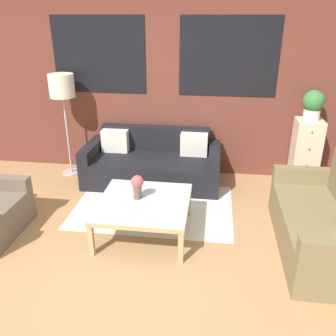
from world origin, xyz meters
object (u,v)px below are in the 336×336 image
at_px(coffee_table, 144,205).
at_px(drawer_cabinet, 305,153).
at_px(flower_vase, 137,185).
at_px(settee_vintage, 325,225).
at_px(potted_plant, 313,104).
at_px(couch_dark, 153,164).
at_px(floor_lamp, 62,90).

xyz_separation_m(coffee_table, drawer_cabinet, (2.08, 1.62, 0.13)).
bearing_deg(coffee_table, flower_vase, 142.46).
bearing_deg(settee_vintage, potted_plant, 86.04).
xyz_separation_m(couch_dark, settee_vintage, (2.11, -1.45, 0.03)).
height_order(drawer_cabinet, potted_plant, potted_plant).
distance_m(coffee_table, potted_plant, 2.77).
bearing_deg(flower_vase, potted_plant, 35.76).
distance_m(coffee_table, flower_vase, 0.24).
height_order(floor_lamp, potted_plant, floor_lamp).
relative_size(floor_lamp, flower_vase, 5.57).
bearing_deg(floor_lamp, coffee_table, -45.49).
bearing_deg(coffee_table, drawer_cabinet, 37.84).
distance_m(settee_vintage, coffee_table, 1.97).
relative_size(couch_dark, coffee_table, 1.94).
bearing_deg(coffee_table, floor_lamp, 134.51).
xyz_separation_m(settee_vintage, potted_plant, (0.12, 1.67, 0.91)).
distance_m(floor_lamp, flower_vase, 2.17).
relative_size(settee_vintage, floor_lamp, 1.08).
distance_m(couch_dark, settee_vintage, 2.56).
bearing_deg(flower_vase, floor_lamp, 134.12).
bearing_deg(potted_plant, couch_dark, -174.33).
distance_m(coffee_table, floor_lamp, 2.35).
bearing_deg(couch_dark, flower_vase, -87.15).
bearing_deg(potted_plant, drawer_cabinet, -90.00).
relative_size(couch_dark, settee_vintage, 1.18).
height_order(coffee_table, drawer_cabinet, drawer_cabinet).
height_order(settee_vintage, drawer_cabinet, drawer_cabinet).
height_order(couch_dark, coffee_table, couch_dark).
distance_m(couch_dark, floor_lamp, 1.72).
xyz_separation_m(couch_dark, coffee_table, (0.15, -1.40, 0.09)).
xyz_separation_m(settee_vintage, coffee_table, (-1.97, 0.05, 0.06)).
relative_size(floor_lamp, potted_plant, 3.75).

